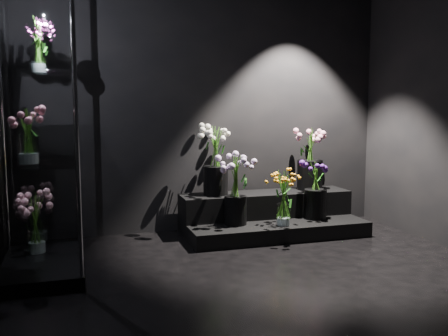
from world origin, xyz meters
name	(u,v)px	position (x,y,z in m)	size (l,w,h in m)	color
floor	(278,291)	(0.00, 0.00, 0.00)	(4.00, 4.00, 0.00)	black
wall_back	(206,101)	(0.00, 2.00, 1.40)	(4.00, 4.00, 0.00)	black
display_riser	(270,216)	(0.60, 1.63, 0.17)	(1.86, 0.83, 0.41)	black
display_case	(36,128)	(-1.66, 0.93, 1.17)	(0.64, 1.06, 2.34)	black
bouquet_orange_bells	(284,197)	(0.60, 1.28, 0.45)	(0.32, 0.32, 0.57)	white
bouquet_lilac	(236,184)	(0.16, 1.45, 0.56)	(0.47, 0.47, 0.70)	black
bouquet_purple	(316,186)	(1.05, 1.46, 0.50)	(0.32, 0.32, 0.63)	black
bouquet_cream_roses	(216,157)	(0.04, 1.78, 0.81)	(0.43, 0.43, 0.71)	black
bouquet_pink_roses	(310,156)	(1.14, 1.78, 0.79)	(0.44, 0.44, 0.68)	black
bouquet_case_pink	(28,136)	(-1.71, 0.74, 1.12)	(0.33, 0.33, 0.40)	white
bouquet_case_magenta	(38,47)	(-1.63, 1.09, 1.81)	(0.24, 0.24, 0.40)	white
bouquet_case_base_pink	(36,222)	(-1.71, 1.17, 0.37)	(0.41, 0.41, 0.51)	white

